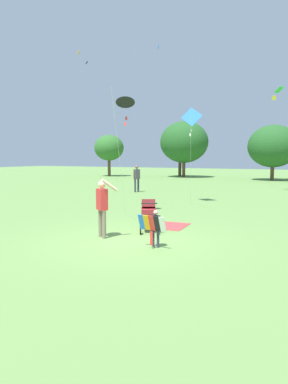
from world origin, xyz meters
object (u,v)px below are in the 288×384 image
picnic_blanket (169,226)px  kite_adult_black (125,103)px  stroller (149,212)px  child_with_butterfly_kite (155,225)px  person_red_shirt (137,176)px  person_adult_flyer (102,203)px  kite_orange_delta (192,119)px

picnic_blanket → kite_adult_black: bearing=149.9°
stroller → kite_adult_black: kite_adult_black is taller
kite_adult_black → stroller: bearing=-48.0°
child_with_butterfly_kite → kite_adult_black: 6.66m
kite_adult_black → person_red_shirt: bearing=115.5°
person_adult_flyer → kite_adult_black: size_ratio=0.37×
child_with_butterfly_kite → picnic_blanket: size_ratio=0.72×
kite_orange_delta → person_red_shirt: kite_orange_delta is taller
kite_adult_black → picnic_blanket: bearing=-30.1°
kite_adult_black → kite_orange_delta: kite_orange_delta is taller
child_with_butterfly_kite → person_red_shirt: size_ratio=0.55×
child_with_butterfly_kite → person_red_shirt: (-7.18, 12.34, 0.46)m
kite_adult_black → person_red_shirt: kite_adult_black is taller
kite_adult_black → child_with_butterfly_kite: bearing=-51.9°
child_with_butterfly_kite → kite_orange_delta: bearing=103.6°
child_with_butterfly_kite → stroller: (-1.00, 1.66, 0.02)m
kite_orange_delta → person_red_shirt: (-5.10, 3.73, -3.17)m
person_adult_flyer → kite_orange_delta: (-0.25, 8.29, 3.21)m
child_with_butterfly_kite → kite_adult_black: size_ratio=0.21×
picnic_blanket → child_with_butterfly_kite: bearing=-74.5°
child_with_butterfly_kite → picnic_blanket: (-0.77, 2.76, -0.58)m
person_red_shirt → picnic_blanket: (6.42, -9.57, -1.04)m
child_with_butterfly_kite → person_adult_flyer: 1.91m
stroller → person_red_shirt: 12.34m
person_red_shirt → kite_adult_black: bearing=-64.5°
person_red_shirt → picnic_blanket: 11.57m
child_with_butterfly_kite → picnic_blanket: child_with_butterfly_kite is taller
person_adult_flyer → picnic_blanket: 2.85m
child_with_butterfly_kite → person_red_shirt: bearing=120.2°
stroller → person_red_shirt: bearing=120.1°
child_with_butterfly_kite → stroller: 1.94m
stroller → kite_adult_black: (-2.33, 2.59, 3.88)m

